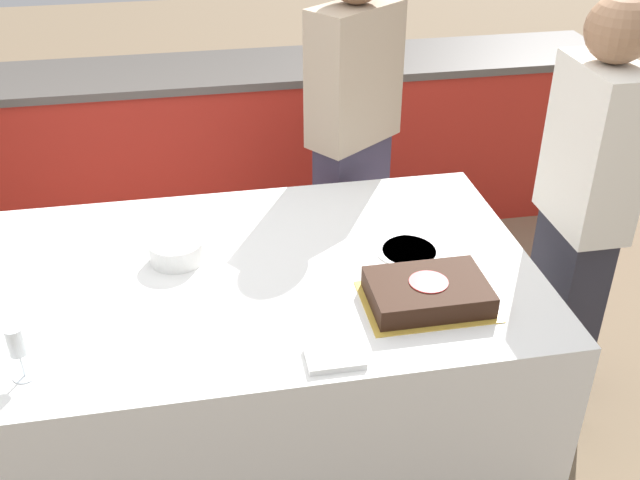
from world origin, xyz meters
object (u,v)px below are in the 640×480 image
at_px(person_seated_right, 581,214).
at_px(plate_stack, 177,251).
at_px(wine_glass, 17,344).
at_px(person_cutting_cake, 353,134).
at_px(cake, 428,292).

bearing_deg(person_seated_right, plate_stack, -94.78).
bearing_deg(wine_glass, person_cutting_cake, 45.21).
distance_m(plate_stack, person_seated_right, 1.45).
height_order(cake, person_cutting_cake, person_cutting_cake).
xyz_separation_m(person_cutting_cake, person_seated_right, (0.66, -0.82, -0.01)).
relative_size(wine_glass, person_seated_right, 0.10).
distance_m(cake, person_cutting_cake, 1.10).
height_order(person_cutting_cake, person_seated_right, person_cutting_cake).
distance_m(wine_glass, person_cutting_cake, 1.74).
bearing_deg(cake, person_cutting_cake, 90.00).
bearing_deg(person_seated_right, cake, -67.03).
bearing_deg(plate_stack, wine_glass, -129.33).
bearing_deg(wine_glass, cake, 6.26).
xyz_separation_m(wine_glass, person_cutting_cake, (1.22, 1.23, 0.00)).
xyz_separation_m(plate_stack, person_seated_right, (1.44, -0.12, 0.07)).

